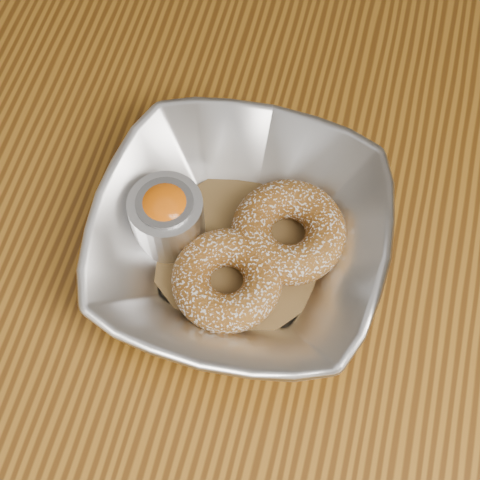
% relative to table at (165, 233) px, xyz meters
% --- Properties ---
extents(ground_plane, '(4.00, 4.00, 0.00)m').
position_rel_table_xyz_m(ground_plane, '(0.00, 0.00, -0.65)').
color(ground_plane, '#565659').
rests_on(ground_plane, ground).
extents(table, '(1.20, 0.80, 0.75)m').
position_rel_table_xyz_m(table, '(0.00, 0.00, 0.00)').
color(table, brown).
rests_on(table, ground_plane).
extents(serving_bowl, '(0.24, 0.24, 0.06)m').
position_rel_table_xyz_m(serving_bowl, '(0.09, -0.05, 0.13)').
color(serving_bowl, silver).
rests_on(serving_bowl, table).
extents(parchment, '(0.20, 0.20, 0.00)m').
position_rel_table_xyz_m(parchment, '(0.09, -0.05, 0.11)').
color(parchment, brown).
rests_on(parchment, table).
extents(donut_back, '(0.10, 0.10, 0.03)m').
position_rel_table_xyz_m(donut_back, '(0.13, -0.03, 0.13)').
color(donut_back, brown).
rests_on(donut_back, parchment).
extents(donut_front, '(0.12, 0.12, 0.03)m').
position_rel_table_xyz_m(donut_front, '(0.09, -0.09, 0.12)').
color(donut_front, brown).
rests_on(donut_front, parchment).
extents(ramekin, '(0.06, 0.06, 0.06)m').
position_rel_table_xyz_m(ramekin, '(0.03, -0.05, 0.14)').
color(ramekin, silver).
rests_on(ramekin, table).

